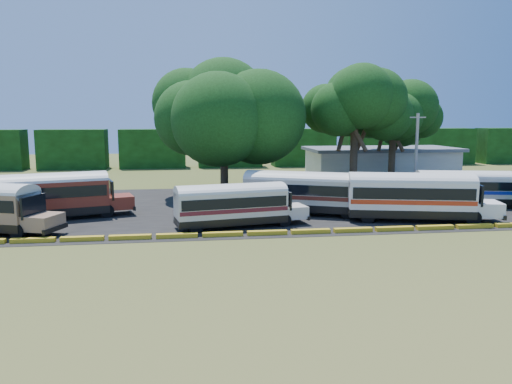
{
  "coord_description": "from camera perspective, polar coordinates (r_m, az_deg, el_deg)",
  "views": [
    {
      "loc": [
        -6.73,
        -31.35,
        7.87
      ],
      "look_at": [
        -1.57,
        6.0,
        2.19
      ],
      "focal_mm": 35.0,
      "sensor_mm": 36.0,
      "label": 1
    }
  ],
  "objects": [
    {
      "name": "bus_red",
      "position": [
        41.57,
        -22.45,
        -0.1
      ],
      "size": [
        11.32,
        5.65,
        3.62
      ],
      "rotation": [
        0.0,
        0.0,
        0.28
      ],
      "color": "black",
      "rests_on": "ground"
    },
    {
      "name": "bus_cream_west",
      "position": [
        35.69,
        -2.55,
        -1.24
      ],
      "size": [
        9.91,
        4.08,
        3.17
      ],
      "rotation": [
        0.0,
        0.0,
        0.18
      ],
      "color": "black",
      "rests_on": "ground"
    },
    {
      "name": "asphalt_strip",
      "position": [
        44.73,
        2.21,
        -1.56
      ],
      "size": [
        64.0,
        24.0,
        0.02
      ],
      "primitive_type": "cube",
      "color": "black",
      "rests_on": "ground"
    },
    {
      "name": "bus_white_red",
      "position": [
        39.67,
        17.52,
        -0.2
      ],
      "size": [
        11.61,
        5.36,
        3.71
      ],
      "rotation": [
        0.0,
        0.0,
        -0.24
      ],
      "color": "black",
      "rests_on": "ground"
    },
    {
      "name": "bus_white_blue",
      "position": [
        47.72,
        22.85,
        0.6
      ],
      "size": [
        10.03,
        4.45,
        3.2
      ],
      "rotation": [
        0.0,
        0.0,
        -0.22
      ],
      "color": "black",
      "rests_on": "ground"
    },
    {
      "name": "treeline_backdrop",
      "position": [
        79.78,
        -3.03,
        5.06
      ],
      "size": [
        130.0,
        4.0,
        6.0
      ],
      "color": "black",
      "rests_on": "ground"
    },
    {
      "name": "tree_center",
      "position": [
        53.38,
        11.29,
        10.43
      ],
      "size": [
        8.89,
        8.89,
        13.08
      ],
      "color": "#34221A",
      "rests_on": "ground"
    },
    {
      "name": "utility_pole",
      "position": [
        51.4,
        17.83,
        4.1
      ],
      "size": [
        1.6,
        0.3,
        8.25
      ],
      "color": "gray",
      "rests_on": "ground"
    },
    {
      "name": "tree_east",
      "position": [
        60.36,
        15.48,
        9.21
      ],
      "size": [
        8.2,
        8.2,
        11.95
      ],
      "color": "#34221A",
      "rests_on": "ground"
    },
    {
      "name": "tree_west",
      "position": [
        50.31,
        -3.72,
        10.09
      ],
      "size": [
        12.09,
        12.09,
        13.69
      ],
      "color": "#34221A",
      "rests_on": "ground"
    },
    {
      "name": "bus_cream_east",
      "position": [
        40.78,
        5.17,
        0.22
      ],
      "size": [
        10.78,
        6.64,
        3.49
      ],
      "rotation": [
        0.0,
        0.0,
        -0.41
      ],
      "color": "black",
      "rests_on": "ground"
    },
    {
      "name": "curb",
      "position": [
        33.93,
        3.79,
        -4.6
      ],
      "size": [
        53.7,
        0.45,
        0.3
      ],
      "color": "gold",
      "rests_on": "ground"
    },
    {
      "name": "ground",
      "position": [
        33.01,
        4.14,
        -5.25
      ],
      "size": [
        160.0,
        160.0,
        0.0
      ],
      "primitive_type": "plane",
      "color": "#3C4E1A",
      "rests_on": "ground"
    },
    {
      "name": "terminal_building",
      "position": [
        66.4,
        14.05,
        3.27
      ],
      "size": [
        19.0,
        9.0,
        4.0
      ],
      "color": "silver",
      "rests_on": "ground"
    }
  ]
}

